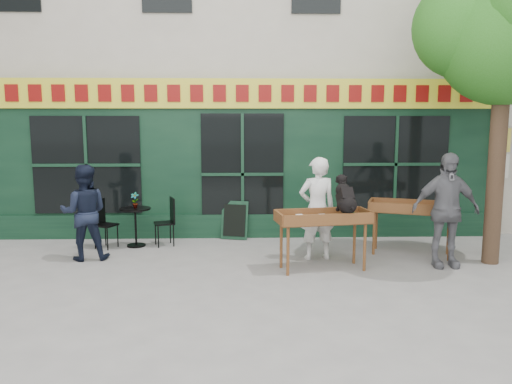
{
  "coord_description": "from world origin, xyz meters",
  "views": [
    {
      "loc": [
        -0.04,
        -8.0,
        2.46
      ],
      "look_at": [
        0.22,
        0.5,
        1.24
      ],
      "focal_mm": 35.0,
      "sensor_mm": 36.0,
      "label": 1
    }
  ],
  "objects_px": {
    "man_right": "(446,210)",
    "bistro_table": "(135,219)",
    "man_left": "(84,212)",
    "book_cart_center": "(323,221)",
    "book_cart_right": "(412,211)",
    "woman": "(317,208)",
    "dog": "(346,193)"
  },
  "relations": [
    {
      "from": "man_right",
      "to": "bistro_table",
      "type": "relative_size",
      "value": 2.55
    },
    {
      "from": "man_right",
      "to": "man_left",
      "type": "bearing_deg",
      "value": 174.68
    },
    {
      "from": "book_cart_center",
      "to": "man_left",
      "type": "xyz_separation_m",
      "value": [
        -4.11,
        0.74,
        0.03
      ]
    },
    {
      "from": "book_cart_center",
      "to": "book_cart_right",
      "type": "bearing_deg",
      "value": 16.72
    },
    {
      "from": "book_cart_center",
      "to": "bistro_table",
      "type": "distance_m",
      "value": 3.8
    },
    {
      "from": "woman",
      "to": "book_cart_right",
      "type": "distance_m",
      "value": 1.8
    },
    {
      "from": "bistro_table",
      "to": "dog",
      "type": "bearing_deg",
      "value": -24.12
    },
    {
      "from": "dog",
      "to": "man_right",
      "type": "distance_m",
      "value": 1.77
    },
    {
      "from": "book_cart_center",
      "to": "bistro_table",
      "type": "relative_size",
      "value": 2.08
    },
    {
      "from": "man_right",
      "to": "man_left",
      "type": "height_order",
      "value": "man_right"
    },
    {
      "from": "dog",
      "to": "bistro_table",
      "type": "height_order",
      "value": "dog"
    },
    {
      "from": "man_left",
      "to": "woman",
      "type": "bearing_deg",
      "value": 169.06
    },
    {
      "from": "woman",
      "to": "book_cart_right",
      "type": "relative_size",
      "value": 1.13
    },
    {
      "from": "dog",
      "to": "man_left",
      "type": "distance_m",
      "value": 4.55
    },
    {
      "from": "book_cart_center",
      "to": "book_cart_right",
      "type": "height_order",
      "value": "same"
    },
    {
      "from": "dog",
      "to": "man_left",
      "type": "bearing_deg",
      "value": 160.57
    },
    {
      "from": "book_cart_right",
      "to": "dog",
      "type": "bearing_deg",
      "value": -126.85
    },
    {
      "from": "man_right",
      "to": "bistro_table",
      "type": "distance_m",
      "value": 5.72
    },
    {
      "from": "book_cart_right",
      "to": "bistro_table",
      "type": "relative_size",
      "value": 2.13
    },
    {
      "from": "man_right",
      "to": "book_cart_center",
      "type": "bearing_deg",
      "value": -176.22
    },
    {
      "from": "book_cart_right",
      "to": "book_cart_center",
      "type": "bearing_deg",
      "value": -133.54
    },
    {
      "from": "dog",
      "to": "man_left",
      "type": "relative_size",
      "value": 0.35
    },
    {
      "from": "dog",
      "to": "man_right",
      "type": "height_order",
      "value": "man_right"
    },
    {
      "from": "book_cart_right",
      "to": "man_right",
      "type": "bearing_deg",
      "value": -47.91
    },
    {
      "from": "man_left",
      "to": "man_right",
      "type": "bearing_deg",
      "value": 164.65
    },
    {
      "from": "dog",
      "to": "woman",
      "type": "height_order",
      "value": "woman"
    },
    {
      "from": "woman",
      "to": "man_right",
      "type": "distance_m",
      "value": 2.15
    },
    {
      "from": "woman",
      "to": "book_cart_center",
      "type": "bearing_deg",
      "value": 80.55
    },
    {
      "from": "book_cart_center",
      "to": "man_left",
      "type": "distance_m",
      "value": 4.18
    },
    {
      "from": "man_right",
      "to": "man_left",
      "type": "xyz_separation_m",
      "value": [
        -6.2,
        0.61,
        -0.12
      ]
    },
    {
      "from": "woman",
      "to": "bistro_table",
      "type": "height_order",
      "value": "woman"
    },
    {
      "from": "book_cart_right",
      "to": "man_right",
      "type": "relative_size",
      "value": 0.84
    }
  ]
}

